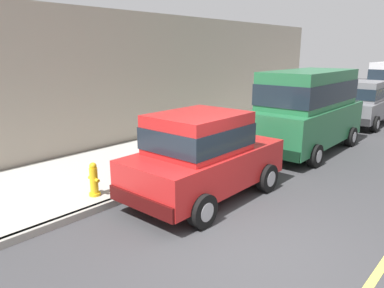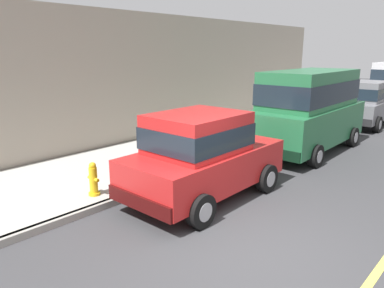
% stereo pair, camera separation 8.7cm
% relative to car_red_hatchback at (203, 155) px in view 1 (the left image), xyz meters
% --- Properties ---
extents(ground_plane, '(80.00, 80.00, 0.00)m').
position_rel_car_red_hatchback_xyz_m(ground_plane, '(2.08, -1.13, -0.98)').
color(ground_plane, '#38383A').
extents(curb, '(0.16, 64.00, 0.14)m').
position_rel_car_red_hatchback_xyz_m(curb, '(-1.12, -1.13, -0.91)').
color(curb, gray).
rests_on(curb, ground).
extents(sidewalk, '(3.60, 64.00, 0.14)m').
position_rel_car_red_hatchback_xyz_m(sidewalk, '(-2.92, -1.13, -0.91)').
color(sidewalk, '#A8A59E').
rests_on(sidewalk, ground).
extents(car_red_hatchback, '(1.99, 3.82, 1.88)m').
position_rel_car_red_hatchback_xyz_m(car_red_hatchback, '(0.00, 0.00, 0.00)').
color(car_red_hatchback, red).
rests_on(car_red_hatchback, ground).
extents(car_green_van, '(2.19, 4.93, 2.52)m').
position_rel_car_red_hatchback_xyz_m(car_green_van, '(-0.06, 5.18, 0.42)').
color(car_green_van, '#23663D').
rests_on(car_green_van, ground).
extents(car_grey_hatchback, '(2.05, 3.85, 1.88)m').
position_rel_car_red_hatchback_xyz_m(car_grey_hatchback, '(-0.07, 10.53, 0.00)').
color(car_grey_hatchback, slate).
rests_on(car_grey_hatchback, ground).
extents(dog_black, '(0.72, 0.37, 0.49)m').
position_rel_car_red_hatchback_xyz_m(dog_black, '(-2.79, 2.05, -0.55)').
color(dog_black, black).
rests_on(dog_black, sidewalk).
extents(fire_hydrant, '(0.34, 0.24, 0.72)m').
position_rel_car_red_hatchback_xyz_m(fire_hydrant, '(-1.57, -1.67, -0.50)').
color(fire_hydrant, gold).
rests_on(fire_hydrant, sidewalk).
extents(building_facade, '(0.50, 20.00, 4.33)m').
position_rel_car_red_hatchback_xyz_m(building_facade, '(-5.02, 4.25, 1.19)').
color(building_facade, '#9E9384').
rests_on(building_facade, ground).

